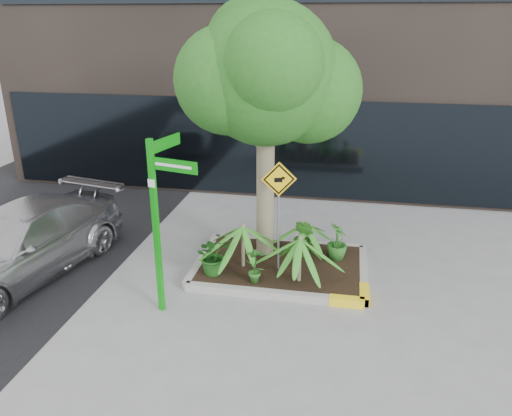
% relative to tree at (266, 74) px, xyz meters
% --- Properties ---
extents(ground, '(80.00, 80.00, 0.00)m').
position_rel_tree_xyz_m(ground, '(0.20, -0.77, -3.71)').
color(ground, gray).
rests_on(ground, ground).
extents(planter, '(3.35, 2.36, 0.15)m').
position_rel_tree_xyz_m(planter, '(0.43, -0.49, -3.61)').
color(planter, '#9E9E99').
rests_on(planter, ground).
extents(tree, '(3.39, 3.00, 5.08)m').
position_rel_tree_xyz_m(tree, '(0.00, 0.00, 0.00)').
color(tree, gray).
rests_on(tree, ground).
extents(palm_front, '(1.00, 1.00, 1.11)m').
position_rel_tree_xyz_m(palm_front, '(0.82, -1.09, -2.73)').
color(palm_front, gray).
rests_on(palm_front, ground).
extents(palm_left, '(1.01, 1.01, 1.12)m').
position_rel_tree_xyz_m(palm_left, '(-0.30, -0.72, -2.72)').
color(palm_left, gray).
rests_on(palm_left, ground).
extents(palm_back, '(0.76, 0.76, 0.84)m').
position_rel_tree_xyz_m(palm_back, '(0.80, 0.09, -2.93)').
color(palm_back, gray).
rests_on(palm_back, ground).
extents(parked_car, '(2.77, 4.88, 1.33)m').
position_rel_tree_xyz_m(parked_car, '(-4.45, -1.61, -3.04)').
color(parked_car, '#ABABB0').
rests_on(parked_car, ground).
extents(shrub_a, '(0.93, 0.93, 0.75)m').
position_rel_tree_xyz_m(shrub_a, '(-0.78, -1.11, -3.18)').
color(shrub_a, '#1A4F16').
rests_on(shrub_a, planter).
extents(shrub_b, '(0.46, 0.46, 0.73)m').
position_rel_tree_xyz_m(shrub_b, '(1.46, -0.07, -3.20)').
color(shrub_b, '#25621D').
rests_on(shrub_b, planter).
extents(shrub_c, '(0.41, 0.41, 0.72)m').
position_rel_tree_xyz_m(shrub_c, '(0.05, -1.32, -3.20)').
color(shrub_c, '#26631E').
rests_on(shrub_c, planter).
extents(shrub_d, '(0.63, 0.63, 0.81)m').
position_rel_tree_xyz_m(shrub_d, '(0.80, -0.08, -3.15)').
color(shrub_d, '#2B691E').
rests_on(shrub_d, planter).
extents(street_sign_post, '(0.86, 1.00, 2.97)m').
position_rel_tree_xyz_m(street_sign_post, '(-1.32, -2.23, -1.87)').
color(street_sign_post, '#0D9511').
rests_on(street_sign_post, ground).
extents(cattle_sign, '(0.63, 0.23, 2.11)m').
position_rel_tree_xyz_m(cattle_sign, '(0.36, -0.65, -2.14)').
color(cattle_sign, slate).
rests_on(cattle_sign, ground).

